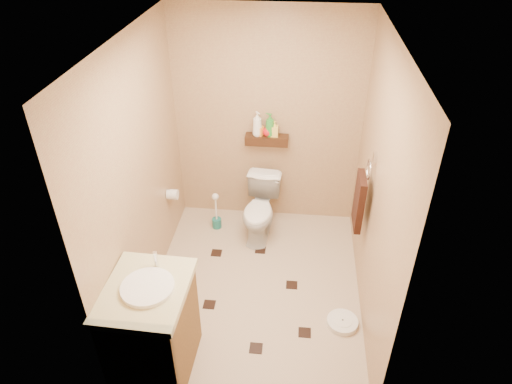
# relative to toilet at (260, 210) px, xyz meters

# --- Properties ---
(ground) EXTENTS (2.50, 2.50, 0.00)m
(ground) POSITION_rel_toilet_xyz_m (0.04, -0.83, -0.33)
(ground) COLOR tan
(ground) RESTS_ON ground
(wall_back) EXTENTS (2.00, 0.04, 2.40)m
(wall_back) POSITION_rel_toilet_xyz_m (0.04, 0.42, 0.87)
(wall_back) COLOR tan
(wall_back) RESTS_ON ground
(wall_front) EXTENTS (2.00, 0.04, 2.40)m
(wall_front) POSITION_rel_toilet_xyz_m (0.04, -2.08, 0.87)
(wall_front) COLOR tan
(wall_front) RESTS_ON ground
(wall_left) EXTENTS (0.04, 2.50, 2.40)m
(wall_left) POSITION_rel_toilet_xyz_m (-0.96, -0.83, 0.87)
(wall_left) COLOR tan
(wall_left) RESTS_ON ground
(wall_right) EXTENTS (0.04, 2.50, 2.40)m
(wall_right) POSITION_rel_toilet_xyz_m (1.04, -0.83, 0.87)
(wall_right) COLOR tan
(wall_right) RESTS_ON ground
(ceiling) EXTENTS (2.00, 2.50, 0.02)m
(ceiling) POSITION_rel_toilet_xyz_m (0.04, -0.83, 2.07)
(ceiling) COLOR silver
(ceiling) RESTS_ON wall_back
(wall_shelf) EXTENTS (0.46, 0.14, 0.10)m
(wall_shelf) POSITION_rel_toilet_xyz_m (0.04, 0.34, 0.69)
(wall_shelf) COLOR #3B1B10
(wall_shelf) RESTS_ON wall_back
(floor_accents) EXTENTS (1.07, 1.37, 0.01)m
(floor_accents) POSITION_rel_toilet_xyz_m (0.04, -0.90, -0.33)
(floor_accents) COLOR black
(floor_accents) RESTS_ON ground
(toilet) EXTENTS (0.43, 0.69, 0.67)m
(toilet) POSITION_rel_toilet_xyz_m (0.00, 0.00, 0.00)
(toilet) COLOR white
(toilet) RESTS_ON ground
(vanity) EXTENTS (0.62, 0.74, 1.02)m
(vanity) POSITION_rel_toilet_xyz_m (-0.66, -1.78, 0.12)
(vanity) COLOR brown
(vanity) RESTS_ON ground
(bathroom_scale) EXTENTS (0.36, 0.36, 0.06)m
(bathroom_scale) POSITION_rel_toilet_xyz_m (0.86, -1.21, -0.31)
(bathroom_scale) COLOR white
(bathroom_scale) RESTS_ON ground
(toilet_brush) EXTENTS (0.11, 0.11, 0.46)m
(toilet_brush) POSITION_rel_toilet_xyz_m (-0.51, 0.07, -0.17)
(toilet_brush) COLOR #1B6F69
(toilet_brush) RESTS_ON ground
(towel_ring) EXTENTS (0.12, 0.30, 0.76)m
(towel_ring) POSITION_rel_toilet_xyz_m (0.95, -0.58, 0.61)
(towel_ring) COLOR silver
(towel_ring) RESTS_ON wall_right
(toilet_paper) EXTENTS (0.12, 0.11, 0.12)m
(toilet_paper) POSITION_rel_toilet_xyz_m (-0.90, -0.18, 0.27)
(toilet_paper) COLOR white
(toilet_paper) RESTS_ON wall_left
(bottle_a) EXTENTS (0.14, 0.14, 0.27)m
(bottle_a) POSITION_rel_toilet_xyz_m (-0.07, 0.34, 0.87)
(bottle_a) COLOR white
(bottle_a) RESTS_ON wall_shelf
(bottle_b) EXTENTS (0.09, 0.09, 0.15)m
(bottle_b) POSITION_rel_toilet_xyz_m (-0.04, 0.34, 0.81)
(bottle_b) COLOR #FF9E35
(bottle_b) RESTS_ON wall_shelf
(bottle_c) EXTENTS (0.15, 0.15, 0.14)m
(bottle_c) POSITION_rel_toilet_xyz_m (0.05, 0.34, 0.80)
(bottle_c) COLOR red
(bottle_c) RESTS_ON wall_shelf
(bottle_d) EXTENTS (0.12, 0.12, 0.25)m
(bottle_d) POSITION_rel_toilet_xyz_m (0.07, 0.34, 0.86)
(bottle_d) COLOR #2E8C30
(bottle_d) RESTS_ON wall_shelf
(bottle_e) EXTENTS (0.08, 0.08, 0.17)m
(bottle_e) POSITION_rel_toilet_xyz_m (0.12, 0.34, 0.82)
(bottle_e) COLOR #F9D553
(bottle_e) RESTS_ON wall_shelf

